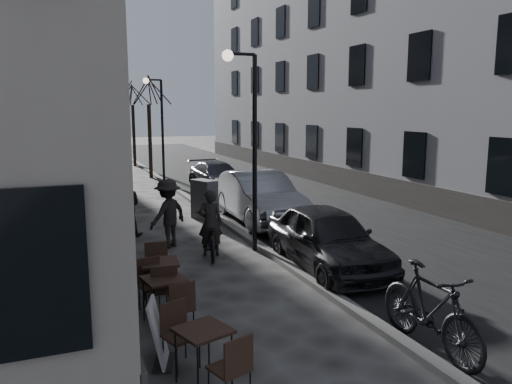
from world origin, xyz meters
TOP-DOWN VIEW (x-y plane):
  - ground at (0.00, 0.00)m, footprint 120.00×120.00m
  - road at (3.85, 16.00)m, footprint 7.30×60.00m
  - kerb at (0.20, 16.00)m, footprint 0.25×60.00m
  - building_right at (9.50, 16.50)m, footprint 4.00×35.00m
  - streetlamp_near at (-0.17, 6.00)m, footprint 0.90×0.28m
  - streetlamp_far at (-0.17, 18.00)m, footprint 0.90×0.28m
  - tree_near at (-0.10, 21.00)m, footprint 2.40×2.40m
  - tree_far at (-0.10, 27.00)m, footprint 2.40×2.40m
  - bistro_set_a at (-3.00, 0.24)m, footprint 0.91×1.64m
  - bistro_set_b at (-3.10, 2.38)m, footprint 0.77×1.69m
  - bistro_set_c at (-3.00, 3.28)m, footprint 0.75×1.71m
  - sign_board at (-3.46, 0.97)m, footprint 0.49×0.63m
  - utility_cabinet at (-0.19, 10.13)m, footprint 0.80×1.01m
  - bicycle at (-1.21, 5.99)m, footprint 1.12×2.07m
  - cyclist_rider at (-1.21, 5.99)m, footprint 0.69×0.54m
  - pedestrian_near at (-2.92, 8.78)m, footprint 1.02×0.89m
  - pedestrian_mid at (-2.04, 7.14)m, footprint 1.37×1.22m
  - pedestrian_far at (-3.60, 11.19)m, footprint 1.09×0.47m
  - car_near at (1.04, 4.01)m, footprint 1.90×4.32m
  - car_mid at (1.38, 9.11)m, footprint 1.86×4.99m
  - car_far at (2.03, 15.87)m, footprint 2.01×4.43m
  - moped at (0.46, -0.13)m, footprint 0.63×2.23m

SIDE VIEW (x-z plane):
  - ground at x=0.00m, z-range 0.00..0.00m
  - road at x=3.85m, z-range 0.00..0.00m
  - kerb at x=0.20m, z-range 0.00..0.12m
  - sign_board at x=-3.46m, z-range -0.09..0.89m
  - bistro_set_a at x=-3.00m, z-range 0.01..0.95m
  - bistro_set_b at x=-3.10m, z-range 0.01..0.98m
  - bistro_set_c at x=-3.00m, z-range 0.01..1.01m
  - bicycle at x=-1.21m, z-range 0.00..1.03m
  - car_far at x=2.03m, z-range 0.00..1.26m
  - utility_cabinet at x=-0.19m, z-range 0.00..1.33m
  - moped at x=0.46m, z-range 0.00..1.34m
  - car_near at x=1.04m, z-range 0.00..1.45m
  - car_mid at x=1.38m, z-range 0.00..1.63m
  - cyclist_rider at x=-1.21m, z-range 0.00..1.69m
  - pedestrian_near at x=-2.92m, z-range 0.00..1.78m
  - pedestrian_far at x=-3.60m, z-range 0.00..1.84m
  - pedestrian_mid at x=-2.04m, z-range 0.00..1.84m
  - streetlamp_near at x=-0.17m, z-range 0.62..5.71m
  - streetlamp_far at x=-0.17m, z-range 0.62..5.71m
  - tree_near at x=-0.10m, z-range 1.81..7.51m
  - tree_far at x=-0.10m, z-range 1.81..7.51m
  - building_right at x=9.50m, z-range 0.00..16.00m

